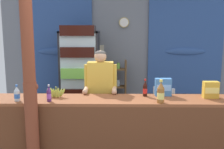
% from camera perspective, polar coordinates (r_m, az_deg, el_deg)
% --- Properties ---
extents(ground_plane, '(7.05, 7.05, 0.00)m').
position_cam_1_polar(ground_plane, '(4.61, 2.18, -14.80)').
color(ground_plane, gray).
extents(back_wall_curtained, '(5.29, 0.22, 2.62)m').
position_cam_1_polar(back_wall_curtained, '(5.90, 1.96, 4.15)').
color(back_wall_curtained, slate).
rests_on(back_wall_curtained, ground).
extents(stall_counter, '(3.80, 0.56, 0.96)m').
position_cam_1_polar(stall_counter, '(3.65, 0.34, -11.34)').
color(stall_counter, brown).
rests_on(stall_counter, ground).
extents(timber_post, '(0.19, 0.17, 2.53)m').
position_cam_1_polar(timber_post, '(3.41, -17.59, -2.53)').
color(timber_post, brown).
rests_on(timber_post, ground).
extents(drink_fridge, '(0.78, 0.69, 2.01)m').
position_cam_1_polar(drink_fridge, '(5.37, -7.06, 0.90)').
color(drink_fridge, '#232328').
rests_on(drink_fridge, ground).
extents(bottle_shelf_rack, '(0.48, 0.28, 1.28)m').
position_cam_1_polar(bottle_shelf_rack, '(5.67, 0.73, -3.00)').
color(bottle_shelf_rack, brown).
rests_on(bottle_shelf_rack, ground).
extents(plastic_lawn_chair, '(0.61, 0.61, 0.86)m').
position_cam_1_polar(plastic_lawn_chair, '(5.15, 11.77, -6.55)').
color(plastic_lawn_chair, silver).
rests_on(plastic_lawn_chair, ground).
extents(shopkeeper, '(0.52, 0.42, 1.60)m').
position_cam_1_polar(shopkeeper, '(4.14, -2.52, -2.92)').
color(shopkeeper, '#28282D').
rests_on(shopkeeper, ground).
extents(soda_bottle_iced_tea, '(0.10, 0.10, 0.31)m').
position_cam_1_polar(soda_bottle_iced_tea, '(3.47, 10.66, -4.03)').
color(soda_bottle_iced_tea, brown).
rests_on(soda_bottle_iced_tea, stall_counter).
extents(soda_bottle_water, '(0.08, 0.08, 0.22)m').
position_cam_1_polar(soda_bottle_water, '(3.74, -20.16, -4.07)').
color(soda_bottle_water, silver).
rests_on(soda_bottle_water, stall_counter).
extents(soda_bottle_grape_soda, '(0.06, 0.06, 0.23)m').
position_cam_1_polar(soda_bottle_grape_soda, '(3.60, -13.70, -4.23)').
color(soda_bottle_grape_soda, '#56286B').
rests_on(soda_bottle_grape_soda, stall_counter).
extents(soda_bottle_cola, '(0.06, 0.06, 0.26)m').
position_cam_1_polar(soda_bottle_cola, '(3.79, 7.29, -3.16)').
color(soda_bottle_cola, black).
rests_on(soda_bottle_cola, stall_counter).
extents(snack_box_choco_powder, '(0.21, 0.12, 0.24)m').
position_cam_1_polar(snack_box_choco_powder, '(3.92, 20.86, -3.15)').
color(snack_box_choco_powder, gold).
rests_on(snack_box_choco_powder, stall_counter).
extents(snack_box_biscuit, '(0.23, 0.11, 0.26)m').
position_cam_1_polar(snack_box_biscuit, '(3.86, 11.17, -2.73)').
color(snack_box_biscuit, '#3D75B7').
rests_on(snack_box_biscuit, stall_counter).
extents(banana_bunch, '(0.28, 0.06, 0.16)m').
position_cam_1_polar(banana_bunch, '(3.80, -12.30, -3.96)').
color(banana_bunch, '#B7C647').
rests_on(banana_bunch, stall_counter).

